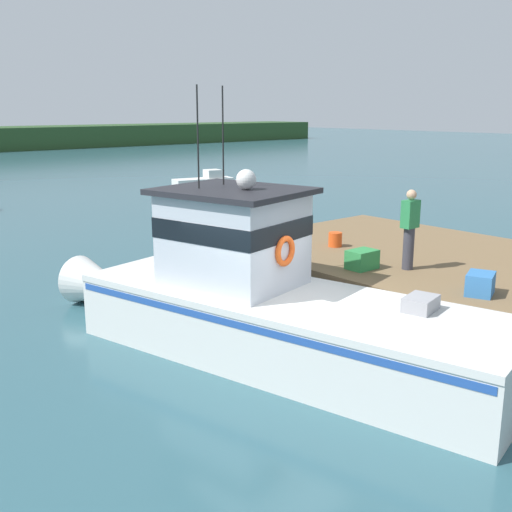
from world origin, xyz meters
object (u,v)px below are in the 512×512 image
object	(u,v)px
bait_bucket	(335,239)
moored_boat_mid_harbor	(208,182)
main_fishing_boat	(261,301)
crate_single_by_cleat	(362,259)
crate_single_far	(480,284)
deckhand_by_the_boat	(410,228)

from	to	relation	value
bait_bucket	moored_boat_mid_harbor	distance (m)	20.65
main_fishing_boat	bait_bucket	world-z (taller)	main_fishing_boat
crate_single_by_cleat	crate_single_far	distance (m)	2.52
crate_single_far	deckhand_by_the_boat	size ratio (longest dim) A/B	0.37
crate_single_far	deckhand_by_the_boat	bearing A→B (deg)	75.31
crate_single_far	deckhand_by_the_boat	distance (m)	2.06
main_fishing_boat	moored_boat_mid_harbor	world-z (taller)	main_fishing_boat
bait_bucket	moored_boat_mid_harbor	xyz separation A→B (m)	(9.71, 18.19, -1.01)
main_fishing_boat	moored_boat_mid_harbor	xyz separation A→B (m)	(13.44, 19.77, -0.64)
crate_single_by_cleat	bait_bucket	size ratio (longest dim) A/B	1.76
main_fishing_boat	bait_bucket	xyz separation A→B (m)	(3.72, 1.58, 0.36)
crate_single_by_cleat	moored_boat_mid_harbor	size ratio (longest dim) A/B	0.14
main_fishing_boat	bait_bucket	size ratio (longest dim) A/B	29.29
crate_single_far	moored_boat_mid_harbor	bearing A→B (deg)	64.59
bait_bucket	deckhand_by_the_boat	bearing A→B (deg)	-101.03
crate_single_far	moored_boat_mid_harbor	world-z (taller)	crate_single_far
crate_single_by_cleat	main_fishing_boat	bearing A→B (deg)	175.98
crate_single_far	bait_bucket	distance (m)	4.38
bait_bucket	main_fishing_boat	bearing A→B (deg)	-157.02
crate_single_far	moored_boat_mid_harbor	xyz separation A→B (m)	(10.67, 22.46, -1.03)
crate_single_by_cleat	crate_single_far	size ratio (longest dim) A/B	1.00
crate_single_by_cleat	crate_single_far	world-z (taller)	crate_single_by_cleat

